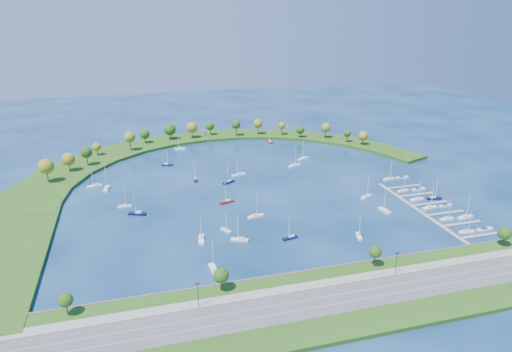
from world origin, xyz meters
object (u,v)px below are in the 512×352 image
object	(u,v)px
moored_boat_1	(137,213)
docked_boat_11	(402,177)
docked_boat_5	(446,205)
docked_boat_8	(403,190)
moored_boat_17	(201,239)
moored_boat_21	(195,179)
moored_boat_13	(385,210)
moored_boat_2	(227,201)
moored_boat_4	(270,142)
docked_boat_1	(485,229)
moored_boat_5	(125,206)
moored_boat_3	(294,165)
docked_boat_4	(430,207)
docked_boat_0	(467,231)
moored_boat_11	(229,182)
docked_boat_2	(447,218)
moored_boat_12	(107,188)
docked_boat_3	(465,217)
docked_boat_6	(417,199)
moored_boat_10	(290,237)
moored_boat_16	(304,158)
moored_boat_18	(359,235)
moored_boat_15	(239,174)
docked_boat_7	(434,198)
moored_boat_19	(214,269)
docked_boat_9	(419,189)
moored_boat_14	(180,148)
moored_boat_8	(95,185)
dock_system	(430,209)
moored_boat_0	(167,164)
moored_boat_20	(240,239)
docked_boat_10	(389,179)
moored_boat_9	(256,216)
moored_boat_7	(366,196)
moored_boat_6	(226,230)

from	to	relation	value
moored_boat_1	docked_boat_11	xyz separation A→B (m)	(166.66, 11.13, -0.35)
docked_boat_5	docked_boat_8	size ratio (longest dim) A/B	0.72
moored_boat_17	moored_boat_21	size ratio (longest dim) A/B	1.20
moored_boat_21	moored_boat_13	bearing A→B (deg)	51.71
moored_boat_2	moored_boat_4	world-z (taller)	moored_boat_2
docked_boat_1	docked_boat_11	xyz separation A→B (m)	(1.91, 75.92, -0.03)
moored_boat_5	moored_boat_3	bearing A→B (deg)	13.67
docked_boat_4	moored_boat_21	bearing A→B (deg)	137.56
moored_boat_2	docked_boat_0	distance (m)	124.87
moored_boat_11	docked_boat_0	bearing A→B (deg)	103.28
docked_boat_5	docked_boat_2	bearing A→B (deg)	-132.07
moored_boat_12	docked_boat_3	bearing A→B (deg)	-108.04
moored_boat_1	docked_boat_6	world-z (taller)	moored_boat_1
moored_boat_10	docked_boat_4	distance (m)	85.96
moored_boat_16	docked_boat_0	size ratio (longest dim) A/B	1.18
moored_boat_18	docked_boat_0	size ratio (longest dim) A/B	0.92
moored_boat_15	moored_boat_21	world-z (taller)	moored_boat_15
docked_boat_7	moored_boat_19	bearing A→B (deg)	-154.07
moored_boat_2	docked_boat_9	size ratio (longest dim) A/B	1.47
moored_boat_14	docked_boat_8	distance (m)	170.55
moored_boat_11	moored_boat_8	bearing A→B (deg)	-42.77
dock_system	moored_boat_3	xyz separation A→B (m)	(-46.67, 87.55, 0.60)
docked_boat_0	docked_boat_4	size ratio (longest dim) A/B	0.89
moored_boat_0	moored_boat_3	bearing A→B (deg)	-1.48
moored_boat_17	docked_boat_7	distance (m)	137.17
moored_boat_11	docked_boat_7	bearing A→B (deg)	120.41
moored_boat_3	docked_boat_11	xyz separation A→B (m)	(59.26, -40.19, -0.35)
moored_boat_15	moored_boat_18	xyz separation A→B (m)	(35.67, -98.06, -0.10)
moored_boat_18	docked_boat_11	bearing A→B (deg)	152.73
moored_boat_17	docked_boat_4	size ratio (longest dim) A/B	1.04
moored_boat_20	docked_boat_10	world-z (taller)	moored_boat_20
moored_boat_9	docked_boat_1	distance (m)	114.17
moored_boat_15	docked_boat_4	distance (m)	118.58
moored_boat_16	moored_boat_19	xyz separation A→B (m)	(-90.21, -129.66, -0.00)
moored_boat_7	moored_boat_16	size ratio (longest dim) A/B	0.87
moored_boat_10	moored_boat_14	distance (m)	163.94
moored_boat_14	moored_boat_15	xyz separation A→B (m)	(30.13, -69.59, 0.05)
moored_boat_5	moored_boat_15	world-z (taller)	moored_boat_15
moored_boat_21	docked_boat_7	bearing A→B (deg)	63.04
moored_boat_9	docked_boat_2	world-z (taller)	moored_boat_9
moored_boat_4	docked_boat_9	xyz separation A→B (m)	(56.13, -122.64, -0.26)
docked_boat_2	moored_boat_9	bearing A→B (deg)	160.48
moored_boat_6	docked_boat_3	xyz separation A→B (m)	(123.41, -19.47, 0.10)
moored_boat_6	moored_boat_3	bearing A→B (deg)	109.64
docked_boat_5	moored_boat_19	bearing A→B (deg)	-174.17
moored_boat_19	dock_system	bearing A→B (deg)	-81.53
moored_boat_4	moored_boat_16	size ratio (longest dim) A/B	0.83
moored_boat_1	docked_boat_4	xyz separation A→B (m)	(154.28, -35.27, -0.02)
moored_boat_2	docked_boat_3	size ratio (longest dim) A/B	0.93
moored_boat_1	moored_boat_4	size ratio (longest dim) A/B	1.19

